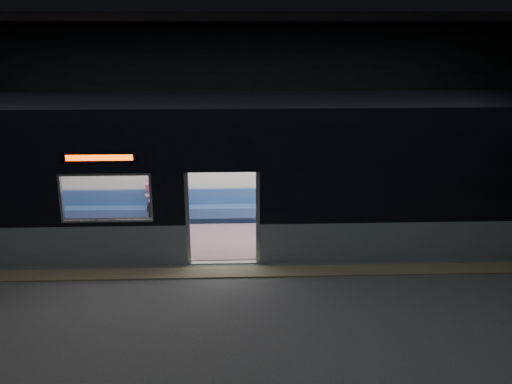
{
  "coord_description": "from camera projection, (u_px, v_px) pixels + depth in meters",
  "views": [
    {
      "loc": [
        0.29,
        -9.72,
        4.94
      ],
      "look_at": [
        0.75,
        2.3,
        1.22
      ],
      "focal_mm": 38.0,
      "sensor_mm": 36.0,
      "label": 1
    }
  ],
  "objects": [
    {
      "name": "tactile_strip",
      "position": [
        223.0,
        272.0,
        11.24
      ],
      "size": [
        22.8,
        0.5,
        0.03
      ],
      "primitive_type": "cube",
      "color": "#8C7F59",
      "rests_on": "station_floor"
    },
    {
      "name": "handbag",
      "position": [
        156.0,
        202.0,
        13.64
      ],
      "size": [
        0.32,
        0.3,
        0.13
      ],
      "primitive_type": "cube",
      "rotation": [
        0.0,
        0.0,
        -0.37
      ],
      "color": "black",
      "rests_on": "passenger"
    },
    {
      "name": "passenger",
      "position": [
        156.0,
        194.0,
        13.81
      ],
      "size": [
        0.44,
        0.71,
        1.37
      ],
      "rotation": [
        0.0,
        0.0,
        0.2
      ],
      "color": "black",
      "rests_on": "metro_car"
    },
    {
      "name": "station_floor",
      "position": [
        223.0,
        286.0,
        10.73
      ],
      "size": [
        24.0,
        14.0,
        0.01
      ],
      "primitive_type": "cube",
      "color": "#47494C",
      "rests_on": "ground"
    },
    {
      "name": "metro_car",
      "position": [
        223.0,
        164.0,
        12.61
      ],
      "size": [
        18.0,
        3.04,
        3.35
      ],
      "color": "gray",
      "rests_on": "station_floor"
    },
    {
      "name": "transit_map",
      "position": [
        364.0,
        165.0,
        14.11
      ],
      "size": [
        0.93,
        0.03,
        0.61
      ],
      "primitive_type": "cube",
      "color": "white",
      "rests_on": "metro_car"
    },
    {
      "name": "station_envelope",
      "position": [
        219.0,
        100.0,
        9.64
      ],
      "size": [
        24.0,
        14.0,
        5.0
      ],
      "color": "black",
      "rests_on": "station_floor"
    }
  ]
}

